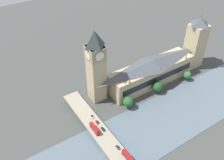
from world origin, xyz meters
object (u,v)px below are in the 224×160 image
object	(u,v)px
car_southbound_mid	(92,116)
car_northbound_tail	(118,147)
parliament_hall	(152,71)
clock_tower	(96,65)
double_decker_bus_mid	(95,128)
road_bridge	(111,146)
car_northbound_lead	(97,122)
double_decker_bus_rear	(128,156)
victoria_tower	(195,43)
car_southbound_lead	(103,129)

from	to	relation	value
car_southbound_mid	car_northbound_tail	bearing A→B (deg)	-179.03
parliament_hall	clock_tower	distance (m)	62.25
double_decker_bus_mid	car_southbound_mid	size ratio (longest dim) A/B	2.65
clock_tower	double_decker_bus_mid	world-z (taller)	clock_tower
road_bridge	car_northbound_lead	bearing A→B (deg)	-6.97
double_decker_bus_mid	double_decker_bus_rear	size ratio (longest dim) A/B	1.05
double_decker_bus_mid	double_decker_bus_rear	xyz separation A→B (m)	(-34.78, -6.71, 0.01)
victoria_tower	double_decker_bus_rear	world-z (taller)	victoria_tower
road_bridge	car_northbound_lead	world-z (taller)	car_northbound_lead
double_decker_bus_mid	parliament_hall	bearing A→B (deg)	-70.92
car_southbound_lead	road_bridge	bearing A→B (deg)	169.10
road_bridge	car_northbound_tail	distance (m)	6.07
car_northbound_lead	car_southbound_mid	distance (m)	8.00
parliament_hall	car_northbound_lead	world-z (taller)	parliament_hall
double_decker_bus_mid	car_southbound_mid	distance (m)	15.31
road_bridge	double_decker_bus_mid	size ratio (longest dim) A/B	11.66
road_bridge	parliament_hall	bearing A→B (deg)	-59.22
victoria_tower	car_southbound_mid	xyz separation A→B (m)	(-14.05, 133.77, -21.47)
road_bridge	car_northbound_lead	size ratio (longest dim) A/B	35.92
victoria_tower	car_southbound_lead	bearing A→B (deg)	102.98
clock_tower	car_northbound_lead	size ratio (longest dim) A/B	18.05
clock_tower	road_bridge	distance (m)	68.84
double_decker_bus_rear	car_northbound_tail	bearing A→B (deg)	2.21
car_northbound_tail	clock_tower	bearing A→B (deg)	-16.72
victoria_tower	road_bridge	bearing A→B (deg)	108.87
car_southbound_mid	double_decker_bus_rear	bearing A→B (deg)	-178.74
victoria_tower	road_bridge	distance (m)	145.94
parliament_hall	car_northbound_lead	distance (m)	78.62
car_southbound_mid	car_southbound_lead	bearing A→B (deg)	-178.28
parliament_hall	double_decker_bus_rear	distance (m)	97.61
car_southbound_lead	parliament_hall	bearing A→B (deg)	-67.79
car_southbound_lead	car_southbound_mid	bearing A→B (deg)	1.72
parliament_hall	victoria_tower	distance (m)	59.89
victoria_tower	car_northbound_lead	size ratio (longest dim) A/B	15.35
car_northbound_tail	car_southbound_lead	size ratio (longest dim) A/B	0.93
double_decker_bus_rear	car_northbound_tail	size ratio (longest dim) A/B	2.67
clock_tower	car_southbound_mid	bearing A→B (deg)	141.32
car_northbound_tail	car_northbound_lead	bearing A→B (deg)	0.37
double_decker_bus_mid	victoria_tower	bearing A→B (deg)	-78.59
double_decker_bus_rear	car_northbound_tail	world-z (taller)	double_decker_bus_rear
double_decker_bus_rear	car_northbound_lead	distance (m)	40.95
car_northbound_tail	car_southbound_mid	distance (m)	37.42
clock_tower	victoria_tower	world-z (taller)	clock_tower
parliament_hall	double_decker_bus_rear	world-z (taller)	parliament_hall
road_bridge	double_decker_bus_mid	world-z (taller)	double_decker_bus_mid
car_northbound_lead	clock_tower	bearing A→B (deg)	-30.34
victoria_tower	car_northbound_tail	xyz separation A→B (m)	(-51.46, 133.14, -21.49)
car_northbound_lead	car_northbound_tail	world-z (taller)	car_northbound_tail
double_decker_bus_rear	car_northbound_lead	world-z (taller)	double_decker_bus_rear
double_decker_bus_rear	car_southbound_lead	distance (m)	32.28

